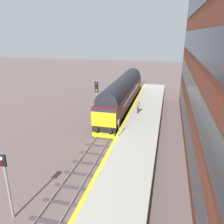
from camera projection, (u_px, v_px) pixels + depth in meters
ground_plane at (107, 133)px, 25.01m from camera, size 140.00×140.00×0.00m
track_main at (107, 132)px, 24.99m from camera, size 2.50×60.00×0.15m
station_platform at (139, 132)px, 24.02m from camera, size 4.00×44.00×1.01m
diesel_locomotive at (123, 92)px, 32.11m from camera, size 2.74×20.20×4.68m
signal_post_near at (6, 180)px, 12.57m from camera, size 0.44×0.22×4.31m
signal_post_mid at (97, 96)px, 27.63m from camera, size 0.44×0.22×4.94m
platform_number_sign at (119, 125)px, 21.51m from camera, size 0.10×0.44×1.67m
waiting_passenger at (138, 106)px, 27.84m from camera, size 0.39×0.51×1.64m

